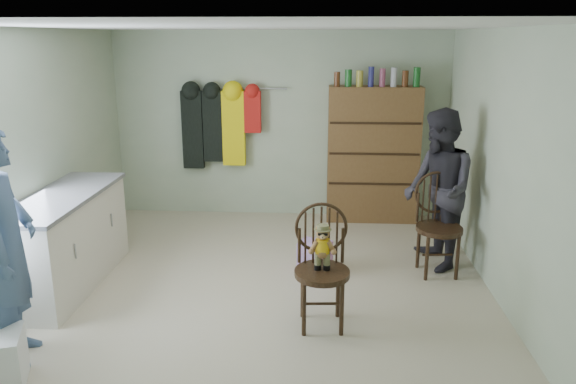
# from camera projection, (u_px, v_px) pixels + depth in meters

# --- Properties ---
(ground_plane) EXTENTS (5.00, 5.00, 0.00)m
(ground_plane) POSITION_uv_depth(u_px,v_px,m) (262.00, 289.00, 5.56)
(ground_plane) COLOR beige
(ground_plane) RESTS_ON ground
(room_walls) EXTENTS (5.00, 5.00, 5.00)m
(room_walls) POSITION_uv_depth(u_px,v_px,m) (265.00, 123.00, 5.64)
(room_walls) COLOR #B6C3A3
(room_walls) RESTS_ON ground
(counter) EXTENTS (0.64, 1.86, 0.94)m
(counter) POSITION_uv_depth(u_px,v_px,m) (65.00, 240.00, 5.55)
(counter) COLOR silver
(counter) RESTS_ON ground
(chair_front) EXTENTS (0.50, 0.50, 1.06)m
(chair_front) POSITION_uv_depth(u_px,v_px,m) (322.00, 258.00, 4.75)
(chair_front) COLOR #382313
(chair_front) RESTS_ON ground
(chair_far) EXTENTS (0.52, 0.52, 1.07)m
(chair_far) POSITION_uv_depth(u_px,v_px,m) (438.00, 220.00, 5.84)
(chair_far) COLOR #382313
(chair_far) RESTS_ON ground
(striped_bag) EXTENTS (0.38, 0.34, 0.34)m
(striped_bag) POSITION_uv_depth(u_px,v_px,m) (315.00, 257.00, 5.93)
(striped_bag) COLOR pink
(striped_bag) RESTS_ON ground
(person_left) EXTENTS (0.60, 0.76, 1.83)m
(person_left) POSITION_uv_depth(u_px,v_px,m) (5.00, 247.00, 4.15)
(person_left) COLOR #465E82
(person_left) RESTS_ON ground
(person_right) EXTENTS (0.78, 0.93, 1.71)m
(person_right) POSITION_uv_depth(u_px,v_px,m) (438.00, 190.00, 5.91)
(person_right) COLOR #2D2B33
(person_right) RESTS_ON ground
(dresser) EXTENTS (1.20, 0.39, 2.05)m
(dresser) POSITION_uv_depth(u_px,v_px,m) (373.00, 154.00, 7.45)
(dresser) COLOR brown
(dresser) RESTS_ON ground
(coat_rack) EXTENTS (1.42, 0.12, 1.09)m
(coat_rack) POSITION_uv_depth(u_px,v_px,m) (218.00, 126.00, 7.56)
(coat_rack) COLOR #99999E
(coat_rack) RESTS_ON ground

